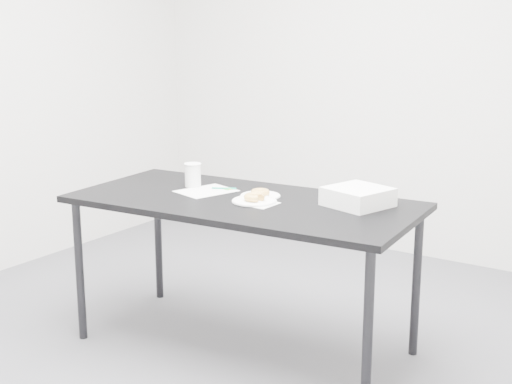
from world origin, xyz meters
The scene contains 14 objects.
floor centered at (0.00, 0.00, 0.00)m, with size 4.00×4.00×0.00m, color #4E4D53.
wall_back centered at (0.00, 2.00, 1.35)m, with size 4.00×0.02×2.70m, color silver.
table centered at (0.04, 0.05, 0.73)m, with size 1.78×0.93×0.79m.
scorecard centered at (-0.22, 0.09, 0.79)m, with size 0.22×0.28×0.00m, color white.
logo_patch centered at (-0.15, 0.19, 0.79)m, with size 0.05×0.05×0.00m, color green.
pen centered at (-0.17, 0.18, 0.79)m, with size 0.01×0.01×0.13m, color #0C8971.
napkin centered at (0.16, 0.02, 0.79)m, with size 0.15×0.15×0.00m, color white.
plate_near centered at (0.12, 0.04, 0.79)m, with size 0.22×0.22×0.01m, color white.
donut_near centered at (0.12, 0.04, 0.81)m, with size 0.10×0.10×0.03m, color gold.
plate_far centered at (0.08, 0.15, 0.79)m, with size 0.20×0.20×0.01m, color white.
donut_far centered at (0.08, 0.15, 0.81)m, with size 0.10×0.10×0.03m, color gold.
coffee_cup centered at (-0.35, 0.14, 0.85)m, with size 0.08×0.08×0.13m, color silver.
cup_lid centered at (0.49, 0.33, 0.79)m, with size 0.08×0.08×0.01m, color white.
bakery_box centered at (0.57, 0.25, 0.83)m, with size 0.27×0.27×0.09m, color white.
Camera 1 is at (2.00, -2.77, 1.63)m, focal length 50.00 mm.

